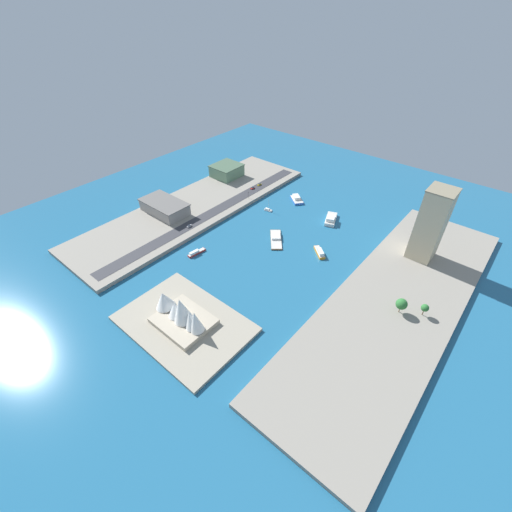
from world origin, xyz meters
name	(u,v)px	position (x,y,z in m)	size (l,w,h in m)	color
ground_plane	(279,247)	(0.00, 0.00, 0.00)	(440.00, 440.00, 0.00)	#23668E
quay_west	(397,302)	(-95.50, 0.00, 1.60)	(70.00, 240.00, 3.21)	gray
quay_east	(196,206)	(95.50, 0.00, 1.60)	(70.00, 240.00, 3.21)	gray
peninsula_point	(184,323)	(-3.64, 99.69, 1.00)	(78.33, 54.19, 2.00)	#A89E89
road_strip	(213,212)	(73.70, 0.00, 3.28)	(11.41, 228.00, 0.15)	#38383D
sailboat_small_white	(268,210)	(41.28, -38.39, 0.96)	(8.37, 4.31, 11.94)	white
tugboat_red	(196,253)	(43.23, 47.55, 1.32)	(4.81, 16.07, 3.29)	red
barge_flat_brown	(276,238)	(8.14, -7.24, 1.03)	(24.06, 26.48, 2.80)	brown
water_taxi_orange	(320,252)	(-29.06, -13.50, 1.69)	(14.91, 13.51, 4.34)	orange
catamaran_blue	(297,199)	(31.96, -70.87, 1.64)	(18.79, 17.52, 4.45)	blue
ferry_white_commuter	(331,219)	(-11.70, -59.98, 2.24)	(15.50, 23.46, 5.88)	silver
office_block_beige	(431,225)	(-89.42, -56.48, 30.43)	(17.88, 19.46, 54.38)	#C6B793
terminal_long_green	(227,171)	(115.65, -62.13, 9.34)	(26.76, 28.33, 12.20)	slate
carpark_squat_concrete	(165,207)	(106.15, 26.66, 8.54)	(43.49, 24.45, 10.60)	gray
taxi_yellow_cab	(259,184)	(75.64, -67.61, 4.10)	(1.80, 4.97, 1.51)	black
pickup_red	(253,188)	(75.81, -57.36, 4.14)	(2.16, 4.74, 1.61)	black
sedan_silver	(189,226)	(71.84, 28.90, 4.15)	(2.00, 4.63, 1.64)	black
traffic_light_waterfront	(248,194)	(66.72, -40.36, 7.55)	(0.36, 0.36, 6.50)	black
opera_landmark	(181,313)	(-2.26, 99.69, 9.06)	(40.84, 27.43, 19.57)	#BCAD93
park_tree_cluster	(407,305)	(-102.67, 7.46, 9.92)	(17.69, 12.72, 10.40)	brown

